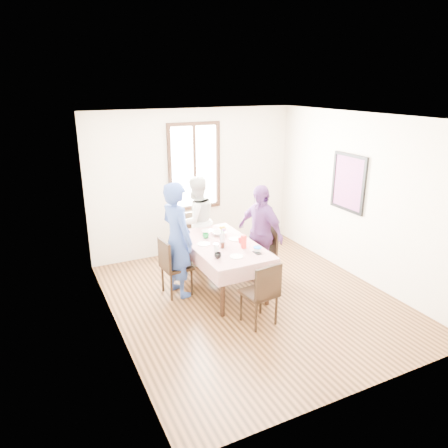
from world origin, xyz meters
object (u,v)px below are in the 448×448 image
Objects in this scene: dining_table at (223,266)px; chair_left at (177,266)px; person_left at (177,240)px; person_right at (260,233)px; chair_far at (196,239)px; chair_near at (259,293)px; chair_right at (260,253)px; person_far at (196,221)px.

dining_table is 1.80× the size of chair_left.
dining_table is 0.88m from person_left.
person_right is (1.40, -0.10, 0.35)m from chair_left.
chair_far is 1.00× the size of chair_near.
chair_left is at bearing 77.18° from person_left.
person_far is (-0.71, 1.05, 0.35)m from chair_right.
dining_table is 0.92× the size of person_left.
person_far is 1.26m from person_right.
chair_left is (-0.71, 0.15, 0.08)m from dining_table.
chair_far is at bearing 82.98° from chair_near.
dining_table is 0.82m from person_right.
person_far is (0.00, 2.23, 0.35)m from chair_near.
chair_right and chair_near have the same top height.
person_left is 1.39m from person_right.
person_right reaches higher than chair_right.
person_far is at bearing 90.00° from dining_table.
chair_far is at bearing -99.73° from person_far.
chair_far is 0.35m from person_far.
chair_left is at bearing -109.57° from person_right.
person_left reaches higher than chair_right.
chair_right is at bearing 81.49° from chair_left.
chair_far is (0.71, 0.97, 0.00)m from chair_left.
person_right is at bearing 4.23° from dining_table.
chair_right is (0.71, 0.05, 0.08)m from dining_table.
chair_right is at bearing 114.29° from person_far.
chair_far is at bearing 139.40° from chair_left.
chair_near is 2.26m from person_far.
chair_left is 0.56× the size of person_right.
person_far is (0.69, 0.95, -0.09)m from person_left.
chair_left is at bearing 43.48° from person_far.
chair_left is 1.24m from person_far.
chair_far is 2.25m from chair_near.
dining_table is at bearing 88.96° from chair_right.
person_left reaches higher than chair_far.
person_left is at bearing 54.81° from chair_far.
person_far is at bearing 82.98° from chair_near.
person_left is (-0.69, -0.97, 0.44)m from chair_far.
dining_table is at bearing -101.18° from person_right.
chair_near is at bearing 24.69° from chair_left.
person_left is (-0.69, 1.28, 0.44)m from chair_near.
person_left is (0.02, 0.00, 0.44)m from chair_left.
person_right is at bearing 81.44° from chair_left.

